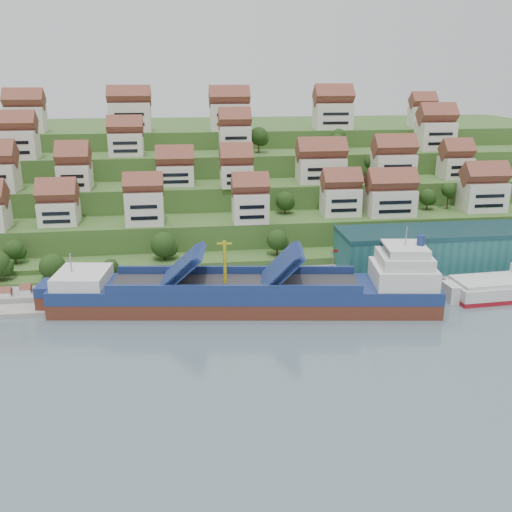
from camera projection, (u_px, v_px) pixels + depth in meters
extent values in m
plane|color=slate|center=(265.00, 309.00, 127.97)|extent=(300.00, 300.00, 0.00)
cube|color=gray|center=(334.00, 277.00, 144.26)|extent=(180.00, 14.00, 2.20)
cube|color=gray|center=(10.00, 299.00, 131.93)|extent=(45.00, 20.00, 1.00)
cube|color=#2D4C1E|center=(231.00, 211.00, 208.46)|extent=(260.00, 128.00, 4.00)
cube|color=#2D4C1E|center=(229.00, 199.00, 212.10)|extent=(260.00, 118.00, 11.00)
cube|color=#2D4C1E|center=(228.00, 186.00, 218.57)|extent=(260.00, 102.00, 18.00)
cube|color=#2D4C1E|center=(226.00, 173.00, 225.03)|extent=(260.00, 86.00, 25.00)
cube|color=#2D4C1E|center=(224.00, 162.00, 232.60)|extent=(260.00, 68.00, 31.00)
cube|color=silver|center=(59.00, 213.00, 155.25)|extent=(10.13, 8.57, 6.29)
cube|color=silver|center=(145.00, 208.00, 154.63)|extent=(10.15, 7.03, 9.06)
cube|color=silver|center=(250.00, 207.00, 157.18)|extent=(9.64, 7.62, 8.15)
cube|color=silver|center=(340.00, 201.00, 165.12)|extent=(10.64, 7.73, 7.92)
cube|color=silver|center=(390.00, 202.00, 164.58)|extent=(13.47, 8.26, 7.56)
cube|color=silver|center=(482.00, 196.00, 169.98)|extent=(12.61, 8.31, 8.54)
cube|color=silver|center=(75.00, 177.00, 165.78)|extent=(9.07, 8.98, 7.25)
cube|color=silver|center=(175.00, 175.00, 172.02)|extent=(10.90, 7.90, 6.02)
cube|color=silver|center=(236.00, 176.00, 169.83)|extent=(9.27, 8.56, 6.48)
cube|color=silver|center=(321.00, 170.00, 176.07)|extent=(14.44, 8.36, 7.54)
cube|color=silver|center=(393.00, 167.00, 178.68)|extent=(12.65, 8.18, 8.33)
cube|color=silver|center=(455.00, 168.00, 182.95)|extent=(9.35, 8.04, 6.69)
cube|color=silver|center=(19.00, 145.00, 175.26)|extent=(11.17, 7.86, 8.76)
cube|color=silver|center=(126.00, 144.00, 181.92)|extent=(10.70, 7.30, 7.22)
cube|color=silver|center=(235.00, 140.00, 185.47)|extent=(9.94, 7.79, 9.05)
cube|color=silver|center=(435.00, 136.00, 195.37)|extent=(11.99, 8.47, 9.43)
cube|color=silver|center=(26.00, 120.00, 192.50)|extent=(12.48, 8.03, 8.55)
cube|color=silver|center=(130.00, 117.00, 195.88)|extent=(14.02, 7.51, 9.73)
cube|color=silver|center=(230.00, 117.00, 199.55)|extent=(13.39, 8.15, 9.13)
cube|color=silver|center=(333.00, 116.00, 204.32)|extent=(13.16, 8.73, 9.07)
cube|color=silver|center=(422.00, 117.00, 211.94)|extent=(8.91, 7.05, 7.49)
ellipsoid|color=#203E14|center=(14.00, 250.00, 144.44)|extent=(5.04, 5.04, 5.04)
ellipsoid|color=#203E14|center=(277.00, 240.00, 150.92)|extent=(5.57, 5.57, 5.57)
ellipsoid|color=#203E14|center=(163.00, 245.00, 147.45)|extent=(6.65, 6.65, 6.65)
ellipsoid|color=#203E14|center=(428.00, 197.00, 170.95)|extent=(5.02, 5.02, 5.02)
ellipsoid|color=#203E14|center=(449.00, 190.00, 171.13)|extent=(4.25, 4.25, 4.25)
ellipsoid|color=#203E14|center=(285.00, 201.00, 166.08)|extent=(5.44, 5.44, 5.44)
ellipsoid|color=#203E14|center=(371.00, 162.00, 182.60)|extent=(4.50, 4.50, 4.50)
ellipsoid|color=#203E14|center=(72.00, 171.00, 170.85)|extent=(6.06, 6.06, 6.06)
ellipsoid|color=#203E14|center=(259.00, 136.00, 188.70)|extent=(5.98, 5.98, 5.98)
ellipsoid|color=#203E14|center=(339.00, 136.00, 194.94)|extent=(4.98, 4.98, 4.98)
ellipsoid|color=#203E14|center=(337.00, 140.00, 193.30)|extent=(4.25, 4.25, 4.25)
ellipsoid|color=#203E14|center=(53.00, 267.00, 137.99)|extent=(6.34, 6.34, 6.34)
ellipsoid|color=#203E14|center=(111.00, 266.00, 139.84)|extent=(3.65, 3.65, 3.65)
cube|color=#235E5F|center=(453.00, 247.00, 148.24)|extent=(60.00, 15.00, 10.00)
cylinder|color=gray|center=(333.00, 265.00, 137.73)|extent=(0.16, 0.16, 8.00)
cube|color=maroon|center=(336.00, 251.00, 136.69)|extent=(1.20, 0.05, 0.80)
cube|color=white|center=(6.00, 296.00, 129.55)|extent=(2.40, 2.20, 2.20)
cube|color=white|center=(26.00, 293.00, 131.47)|extent=(2.40, 2.20, 2.20)
cube|color=#56271A|center=(245.00, 304.00, 127.82)|extent=(86.06, 24.20, 5.45)
cube|color=navy|center=(245.00, 289.00, 126.68)|extent=(86.08, 24.33, 2.84)
cube|color=silver|center=(82.00, 278.00, 125.89)|extent=(12.45, 13.77, 2.84)
cube|color=#262628|center=(235.00, 283.00, 126.25)|extent=(55.53, 18.23, 0.33)
cube|color=navy|center=(180.00, 267.00, 125.12)|extent=(9.69, 13.01, 7.54)
cube|color=navy|center=(279.00, 267.00, 125.09)|extent=(9.28, 12.96, 7.97)
cylinder|color=gold|center=(225.00, 263.00, 124.77)|extent=(0.86, 0.86, 9.82)
cube|color=silver|center=(403.00, 274.00, 125.55)|extent=(14.62, 14.05, 4.36)
cube|color=silver|center=(404.00, 259.00, 124.48)|extent=(12.28, 12.47, 2.73)
cube|color=silver|center=(405.00, 249.00, 123.77)|extent=(9.95, 10.88, 1.96)
cylinder|color=navy|center=(421.00, 240.00, 123.13)|extent=(1.96, 1.96, 2.40)
cube|color=maroon|center=(505.00, 295.00, 134.76)|extent=(26.97, 11.20, 2.29)
cube|color=silver|center=(506.00, 287.00, 134.16)|extent=(26.97, 11.30, 2.82)
cube|color=silver|center=(507.00, 280.00, 133.62)|extent=(25.59, 10.16, 1.06)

